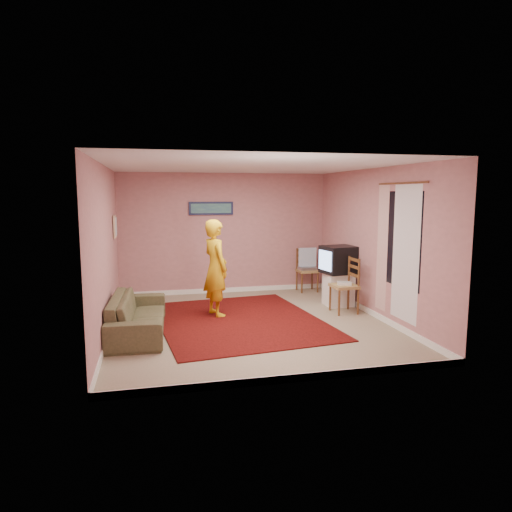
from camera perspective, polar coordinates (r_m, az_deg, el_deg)
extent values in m
plane|color=gray|center=(7.75, -0.87, -8.39)|extent=(5.00, 5.00, 0.00)
cube|color=tan|center=(9.94, -3.90, 2.81)|extent=(4.50, 0.02, 2.60)
cube|color=tan|center=(5.10, 4.98, -1.93)|extent=(4.50, 0.02, 2.60)
cube|color=tan|center=(7.36, -18.28, 0.70)|extent=(0.02, 5.00, 2.60)
cube|color=tan|center=(8.26, 14.57, 1.57)|extent=(0.02, 5.00, 2.60)
cube|color=silver|center=(7.46, -0.91, 11.18)|extent=(4.50, 5.00, 0.02)
cube|color=white|center=(10.11, -3.83, -4.26)|extent=(4.50, 0.02, 0.10)
cube|color=white|center=(5.46, 4.78, -14.96)|extent=(4.50, 0.02, 0.10)
cube|color=white|center=(7.61, -17.80, -8.68)|extent=(0.02, 5.00, 0.10)
cube|color=white|center=(8.47, 14.22, -6.87)|extent=(0.02, 5.00, 0.10)
cube|color=black|center=(7.46, 17.75, 1.96)|extent=(0.01, 1.10, 1.50)
cube|color=white|center=(7.34, 18.19, 0.29)|extent=(0.01, 0.75, 2.10)
cube|color=beige|center=(7.94, 15.50, 0.93)|extent=(0.01, 0.35, 2.10)
cylinder|color=brown|center=(7.40, 17.74, 8.67)|extent=(0.02, 1.40, 0.02)
cube|color=#151A3C|center=(9.83, -5.64, 5.95)|extent=(0.95, 0.03, 0.28)
cube|color=navy|center=(9.81, -5.62, 5.95)|extent=(0.86, 0.01, 0.20)
cube|color=beige|center=(8.93, -17.22, 3.53)|extent=(0.03, 0.38, 0.42)
cube|color=silver|center=(8.92, -17.10, 3.53)|extent=(0.01, 0.30, 0.34)
cube|color=black|center=(7.90, -2.14, -8.02)|extent=(3.01, 3.60, 0.02)
cube|color=white|center=(9.01, 10.25, -4.11)|extent=(0.50, 0.46, 0.64)
cube|color=black|center=(8.91, 10.34, -0.45)|extent=(0.68, 0.64, 0.53)
cube|color=#8CB2F2|center=(8.75, 8.65, -0.56)|extent=(0.09, 0.44, 0.37)
cube|color=tan|center=(10.19, 6.42, -1.86)|extent=(0.44, 0.42, 0.05)
cube|color=brown|center=(10.16, 6.44, -0.50)|extent=(0.43, 0.05, 0.49)
cube|color=#AAAAAF|center=(10.18, 6.43, -1.54)|extent=(0.39, 0.29, 0.06)
cube|color=#8CBAE6|center=(10.15, 6.45, -0.15)|extent=(0.40, 0.05, 0.42)
cube|color=tan|center=(8.47, 10.96, -3.72)|extent=(0.45, 0.47, 0.05)
cube|color=brown|center=(8.42, 11.01, -1.97)|extent=(0.06, 0.46, 0.52)
cube|color=silver|center=(8.46, 10.97, -3.37)|extent=(0.29, 0.25, 0.05)
imported|color=brown|center=(7.37, -14.55, -7.10)|extent=(0.89, 2.07, 0.59)
imported|color=gold|center=(8.08, -5.08, -1.50)|extent=(0.59, 0.72, 1.72)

